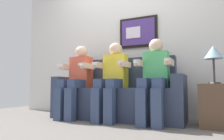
% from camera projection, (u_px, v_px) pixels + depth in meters
% --- Properties ---
extents(ground_plane, '(5.60, 5.60, 0.00)m').
position_uv_depth(ground_plane, '(107.00, 123.00, 2.71)').
color(ground_plane, '#66605B').
extents(back_wall_assembly, '(4.31, 0.10, 2.60)m').
position_uv_depth(back_wall_assembly, '(127.00, 37.00, 3.50)').
color(back_wall_assembly, silver).
rests_on(back_wall_assembly, ground_plane).
extents(couch, '(1.91, 0.58, 0.90)m').
position_uv_depth(couch, '(117.00, 97.00, 3.03)').
color(couch, '#333D56').
rests_on(couch, ground_plane).
extents(person_on_left, '(0.46, 0.56, 1.11)m').
position_uv_depth(person_on_left, '(77.00, 78.00, 3.15)').
color(person_on_left, '#D8593F').
rests_on(person_on_left, ground_plane).
extents(person_in_middle, '(0.46, 0.56, 1.11)m').
position_uv_depth(person_in_middle, '(112.00, 77.00, 2.90)').
color(person_in_middle, yellow).
rests_on(person_in_middle, ground_plane).
extents(person_on_right, '(0.46, 0.56, 1.11)m').
position_uv_depth(person_on_right, '(154.00, 76.00, 2.66)').
color(person_on_right, '#4CB266').
rests_on(person_on_right, ground_plane).
extents(side_table_right, '(0.40, 0.40, 0.50)m').
position_uv_depth(side_table_right, '(218.00, 106.00, 2.39)').
color(side_table_right, brown).
rests_on(side_table_right, ground_plane).
extents(table_lamp, '(0.22, 0.22, 0.46)m').
position_uv_depth(table_lamp, '(213.00, 54.00, 2.48)').
color(table_lamp, '#333338').
rests_on(table_lamp, side_table_right).
extents(spare_remote_on_table, '(0.04, 0.13, 0.02)m').
position_uv_depth(spare_remote_on_table, '(212.00, 83.00, 2.33)').
color(spare_remote_on_table, white).
rests_on(spare_remote_on_table, side_table_right).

